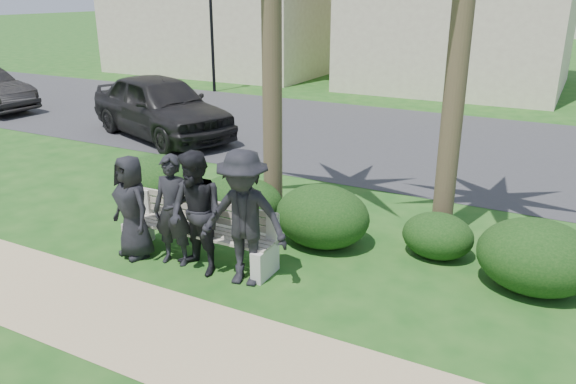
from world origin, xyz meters
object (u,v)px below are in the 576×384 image
object	(u,v)px
park_bench	(199,235)
man_c	(196,214)
man_b	(173,211)
car_a	(161,106)
man_a	(132,207)
man_d	(244,219)
street_lamp	(211,12)

from	to	relation	value
park_bench	man_c	size ratio (longest dim) A/B	1.38
man_b	car_a	xyz separation A→B (m)	(-5.03, 5.74, 0.02)
man_a	car_a	size ratio (longest dim) A/B	0.32
man_a	man_c	size ratio (longest dim) A/B	0.89
park_bench	man_d	distance (m)	1.15
man_d	man_c	bearing A→B (deg)	171.97
man_a	car_a	distance (m)	7.28
park_bench	man_c	xyz separation A→B (m)	(0.23, -0.33, 0.49)
man_a	car_a	xyz separation A→B (m)	(-4.35, 5.83, 0.06)
man_b	man_a	bearing A→B (deg)	178.21
street_lamp	man_c	distance (m)	15.11
car_a	man_c	bearing A→B (deg)	-116.29
man_c	car_a	world-z (taller)	man_c
man_a	man_d	bearing A→B (deg)	18.80
man_c	man_a	bearing A→B (deg)	-163.01
street_lamp	man_a	bearing A→B (deg)	-59.64
street_lamp	man_b	bearing A→B (deg)	-57.17
man_b	man_c	distance (m)	0.47
man_c	man_d	distance (m)	0.74
street_lamp	man_d	xyz separation A→B (m)	(9.14, -12.35, -2.01)
street_lamp	man_a	size ratio (longest dim) A/B	2.78
man_a	man_b	xyz separation A→B (m)	(0.68, 0.09, 0.04)
street_lamp	park_bench	xyz separation A→B (m)	(8.18, -12.05, -2.57)
park_bench	man_b	distance (m)	0.56
street_lamp	man_d	bearing A→B (deg)	-53.49
park_bench	man_b	xyz separation A→B (m)	(-0.23, -0.26, 0.43)
park_bench	car_a	world-z (taller)	car_a
park_bench	man_a	size ratio (longest dim) A/B	1.56
man_a	man_b	distance (m)	0.68
car_a	man_b	bearing A→B (deg)	-118.44
street_lamp	man_b	world-z (taller)	street_lamp
man_d	park_bench	bearing A→B (deg)	151.98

